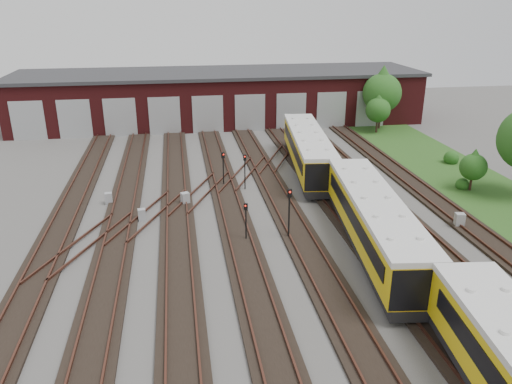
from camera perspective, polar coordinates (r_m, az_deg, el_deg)
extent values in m
plane|color=#43413E|center=(28.72, 3.55, -9.95)|extent=(120.00, 120.00, 0.00)
cube|color=black|center=(29.32, -24.80, -11.18)|extent=(2.40, 70.00, 0.18)
cube|color=#502B20|center=(29.45, -26.21, -10.90)|extent=(0.10, 70.00, 0.15)
cube|color=#502B20|center=(29.05, -23.47, -10.89)|extent=(0.10, 70.00, 0.15)
cube|color=black|center=(28.44, -16.91, -11.05)|extent=(2.40, 70.00, 0.18)
cube|color=#502B20|center=(28.48, -18.39, -10.81)|extent=(0.10, 70.00, 0.15)
cube|color=#502B20|center=(28.26, -15.48, -10.72)|extent=(0.10, 70.00, 0.15)
cube|color=black|center=(28.11, -8.68, -10.71)|extent=(2.40, 70.00, 0.18)
cube|color=#502B20|center=(28.04, -10.19, -10.50)|extent=(0.10, 70.00, 0.15)
cube|color=#502B20|center=(28.03, -7.21, -10.33)|extent=(0.10, 70.00, 0.15)
cube|color=black|center=(28.35, -0.45, -10.14)|extent=(2.40, 70.00, 0.18)
cube|color=#502B20|center=(28.18, -1.92, -9.97)|extent=(0.10, 70.00, 0.15)
cube|color=#502B20|center=(28.36, 1.00, -9.74)|extent=(0.10, 70.00, 0.15)
cube|color=black|center=(29.13, 7.45, -9.41)|extent=(2.40, 70.00, 0.18)
cube|color=#502B20|center=(28.87, 6.08, -9.27)|extent=(0.10, 70.00, 0.15)
cube|color=#502B20|center=(29.25, 8.83, -8.98)|extent=(0.10, 70.00, 0.15)
cube|color=black|center=(30.43, 14.78, -8.56)|extent=(2.40, 70.00, 0.18)
cube|color=#502B20|center=(30.08, 13.54, -8.45)|extent=(0.10, 70.00, 0.15)
cube|color=#502B20|center=(30.63, 16.05, -8.14)|extent=(0.10, 70.00, 0.15)
cube|color=black|center=(32.17, 21.38, -7.68)|extent=(2.40, 70.00, 0.18)
cube|color=#502B20|center=(31.75, 20.29, -7.58)|extent=(0.10, 70.00, 0.15)
cube|color=#502B20|center=(32.45, 22.53, -7.27)|extent=(0.10, 70.00, 0.15)
cube|color=black|center=(34.30, 27.21, -6.81)|extent=(2.40, 70.00, 0.18)
cube|color=#502B20|center=(33.82, 26.27, -6.72)|extent=(0.10, 70.00, 0.15)
cube|color=#502B20|center=(37.01, -12.09, -2.51)|extent=(5.40, 9.62, 0.15)
cube|color=#502B20|center=(40.67, -6.25, 0.06)|extent=(5.40, 9.62, 0.15)
cube|color=#502B20|center=(44.75, -1.44, 2.17)|extent=(5.40, 9.62, 0.15)
cube|color=#502B20|center=(33.90, -19.12, -5.54)|extent=(5.40, 9.62, 0.15)
cube|color=#502B20|center=(49.15, 2.56, 3.91)|extent=(5.40, 9.62, 0.15)
cube|color=#4F1315|center=(65.27, -4.14, 10.69)|extent=(50.00, 12.00, 6.00)
cube|color=#2F2F31|center=(64.77, -4.22, 13.43)|extent=(51.00, 12.50, 0.40)
cube|color=#9EA1A3|center=(61.49, -24.61, 7.42)|extent=(3.60, 0.12, 4.40)
cube|color=#9EA1A3|center=(60.36, -20.00, 7.84)|extent=(3.60, 0.12, 4.40)
cube|color=#9EA1A3|center=(59.62, -15.25, 8.21)|extent=(3.60, 0.12, 4.40)
cube|color=#9EA1A3|center=(59.29, -10.40, 8.54)|extent=(3.60, 0.12, 4.40)
cube|color=#9EA1A3|center=(59.39, -5.52, 8.81)|extent=(3.60, 0.12, 4.40)
cube|color=#9EA1A3|center=(59.91, -0.69, 9.01)|extent=(3.60, 0.12, 4.40)
cube|color=#9EA1A3|center=(60.83, 4.03, 9.15)|extent=(3.60, 0.12, 4.40)
cube|color=#9EA1A3|center=(62.14, 8.59, 9.22)|extent=(3.60, 0.12, 4.40)
cube|color=#9EA1A3|center=(63.82, 12.93, 9.24)|extent=(3.60, 0.12, 4.40)
cube|color=#1B4517|center=(44.48, 25.16, -0.35)|extent=(8.00, 55.00, 0.05)
cube|color=black|center=(32.16, 13.15, -5.58)|extent=(4.29, 16.02, 0.63)
cube|color=orange|center=(31.54, 13.37, -3.18)|extent=(4.61, 16.06, 2.32)
cube|color=silver|center=(31.03, 13.57, -0.96)|extent=(4.71, 16.07, 0.32)
cube|color=black|center=(31.09, 10.93, -2.81)|extent=(1.72, 13.85, 0.90)
cube|color=black|center=(31.84, 15.83, -2.67)|extent=(1.72, 13.85, 0.90)
cube|color=black|center=(46.21, 5.88, 3.20)|extent=(4.29, 16.02, 0.63)
cube|color=orange|center=(45.78, 5.95, 4.96)|extent=(4.61, 16.06, 2.32)
cube|color=silver|center=(45.43, 6.01, 6.56)|extent=(4.71, 16.07, 0.32)
cube|color=black|center=(45.53, 4.22, 5.27)|extent=(1.72, 13.85, 0.90)
cube|color=black|center=(45.93, 7.69, 5.28)|extent=(1.72, 13.85, 0.90)
cylinder|color=black|center=(42.08, -3.75, 2.28)|extent=(0.10, 0.10, 2.45)
cube|color=black|center=(41.62, -3.80, 4.20)|extent=(0.29, 0.23, 0.50)
sphere|color=red|center=(41.50, -3.79, 4.29)|extent=(0.12, 0.12, 0.12)
cylinder|color=black|center=(32.43, -1.15, -3.86)|extent=(0.09, 0.09, 2.20)
cube|color=black|center=(31.89, -1.17, -1.69)|extent=(0.27, 0.22, 0.46)
sphere|color=red|center=(31.77, -1.15, -1.60)|extent=(0.11, 0.11, 0.11)
cylinder|color=black|center=(41.24, -1.28, 1.97)|extent=(0.10, 0.10, 2.52)
cube|color=black|center=(40.77, -1.29, 3.96)|extent=(0.25, 0.16, 0.49)
sphere|color=red|center=(40.65, -1.28, 4.06)|extent=(0.12, 0.12, 0.12)
cylinder|color=black|center=(32.67, 3.79, -2.98)|extent=(0.11, 0.11, 2.95)
cube|color=black|center=(32.00, 3.86, -0.12)|extent=(0.27, 0.16, 0.54)
sphere|color=red|center=(31.86, 3.91, -0.01)|extent=(0.13, 0.13, 0.13)
cube|color=#9A9C9F|center=(40.15, -16.48, -0.71)|extent=(0.59, 0.51, 0.91)
cube|color=#9A9C9F|center=(36.55, -12.92, -2.56)|extent=(0.59, 0.51, 0.88)
cube|color=#9A9C9F|center=(38.70, -8.09, -0.77)|extent=(0.74, 0.69, 0.99)
cube|color=#9A9C9F|center=(45.21, 5.47, 2.71)|extent=(0.75, 0.65, 1.15)
cube|color=#9A9C9F|center=(37.34, 22.22, -3.02)|extent=(0.69, 0.61, 1.04)
cylinder|color=#341F17|center=(63.15, 13.94, 8.09)|extent=(0.26, 0.26, 2.37)
sphere|color=#1D4B15|center=(62.54, 14.20, 10.91)|extent=(4.61, 4.61, 4.61)
cone|color=#1D4B15|center=(62.28, 14.34, 12.40)|extent=(3.95, 3.95, 3.30)
cylinder|color=#341F17|center=(61.20, 13.62, 7.28)|extent=(0.22, 0.22, 1.49)
sphere|color=#1D4B15|center=(60.77, 13.78, 9.09)|extent=(2.89, 2.89, 2.89)
cone|color=#1D4B15|center=(60.58, 13.86, 10.05)|extent=(2.48, 2.48, 2.06)
cylinder|color=#341F17|center=(44.80, 23.31, 0.82)|extent=(0.21, 0.21, 1.13)
sphere|color=#1D4B15|center=(44.35, 23.58, 2.64)|extent=(2.19, 2.19, 2.19)
cone|color=#1D4B15|center=(44.13, 23.73, 3.60)|extent=(1.88, 1.88, 1.56)
sphere|color=#1D4B15|center=(44.98, 22.53, 0.99)|extent=(1.08, 1.08, 1.08)
sphere|color=#1D4B15|center=(51.67, 21.45, 3.84)|extent=(1.44, 1.44, 1.44)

